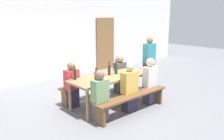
% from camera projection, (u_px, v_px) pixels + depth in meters
% --- Properties ---
extents(ground_plane, '(24.00, 24.00, 0.00)m').
position_uv_depth(ground_plane, '(112.00, 105.00, 5.90)').
color(ground_plane, slate).
extents(back_wall, '(14.00, 0.20, 3.20)m').
position_uv_depth(back_wall, '(47.00, 33.00, 7.95)').
color(back_wall, white).
rests_on(back_wall, ground).
extents(wooden_door, '(0.90, 0.06, 2.10)m').
position_uv_depth(wooden_door, '(105.00, 44.00, 9.60)').
color(wooden_door, olive).
rests_on(wooden_door, ground).
extents(tasting_table, '(2.17, 0.81, 0.75)m').
position_uv_depth(tasting_table, '(112.00, 79.00, 5.74)').
color(tasting_table, '#9E7247').
rests_on(tasting_table, ground).
extents(bench_near, '(2.07, 0.30, 0.45)m').
position_uv_depth(bench_near, '(133.00, 98.00, 5.31)').
color(bench_near, brown).
rests_on(bench_near, ground).
extents(bench_far, '(2.07, 0.30, 0.45)m').
position_uv_depth(bench_far, '(95.00, 85.00, 6.33)').
color(bench_far, brown).
rests_on(bench_far, ground).
extents(wine_bottle_0, '(0.07, 0.07, 0.35)m').
position_uv_depth(wine_bottle_0, '(109.00, 70.00, 5.79)').
color(wine_bottle_0, '#332814').
rests_on(wine_bottle_0, tasting_table).
extents(wine_bottle_1, '(0.07, 0.07, 0.34)m').
position_uv_depth(wine_bottle_1, '(116.00, 67.00, 6.08)').
color(wine_bottle_1, '#332814').
rests_on(wine_bottle_1, tasting_table).
extents(wine_bottle_2, '(0.07, 0.07, 0.34)m').
position_uv_depth(wine_bottle_2, '(116.00, 69.00, 5.88)').
color(wine_bottle_2, '#194723').
rests_on(wine_bottle_2, tasting_table).
extents(wine_bottle_3, '(0.06, 0.06, 0.33)m').
position_uv_depth(wine_bottle_3, '(75.00, 74.00, 5.37)').
color(wine_bottle_3, '#143319').
rests_on(wine_bottle_3, tasting_table).
extents(wine_bottle_4, '(0.08, 0.08, 0.33)m').
position_uv_depth(wine_bottle_4, '(96.00, 77.00, 5.19)').
color(wine_bottle_4, '#332814').
rests_on(wine_bottle_4, tasting_table).
extents(wine_glass_0, '(0.06, 0.06, 0.16)m').
position_uv_depth(wine_glass_0, '(71.00, 76.00, 5.28)').
color(wine_glass_0, silver).
rests_on(wine_glass_0, tasting_table).
extents(wine_glass_1, '(0.06, 0.06, 0.18)m').
position_uv_depth(wine_glass_1, '(127.00, 67.00, 6.08)').
color(wine_glass_1, silver).
rests_on(wine_glass_1, tasting_table).
extents(wine_glass_2, '(0.07, 0.07, 0.16)m').
position_uv_depth(wine_glass_2, '(113.00, 71.00, 5.75)').
color(wine_glass_2, silver).
rests_on(wine_glass_2, tasting_table).
extents(seated_guest_near_0, '(0.35, 0.24, 1.13)m').
position_uv_depth(seated_guest_near_0, '(100.00, 97.00, 4.84)').
color(seated_guest_near_0, '#4C4B49').
rests_on(seated_guest_near_0, ground).
extents(seated_guest_near_1, '(0.42, 0.24, 1.14)m').
position_uv_depth(seated_guest_near_1, '(129.00, 89.00, 5.41)').
color(seated_guest_near_1, '#2C293D').
rests_on(seated_guest_near_1, ground).
extents(seated_guest_near_2, '(0.36, 0.24, 1.18)m').
position_uv_depth(seated_guest_near_2, '(150.00, 82.00, 5.88)').
color(seated_guest_near_2, '#423C59').
rests_on(seated_guest_near_2, ground).
extents(seated_guest_far_0, '(0.34, 0.24, 1.12)m').
position_uv_depth(seated_guest_far_0, '(72.00, 86.00, 5.65)').
color(seated_guest_far_0, '#39305C').
rests_on(seated_guest_far_0, ground).
extents(seated_guest_far_1, '(0.35, 0.24, 1.11)m').
position_uv_depth(seated_guest_far_1, '(120.00, 75.00, 6.70)').
color(seated_guest_far_1, '#3A3C43').
rests_on(seated_guest_far_1, ground).
extents(standing_host, '(0.36, 0.24, 1.60)m').
position_uv_depth(standing_host, '(149.00, 65.00, 6.82)').
color(standing_host, '#4A455B').
rests_on(standing_host, ground).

